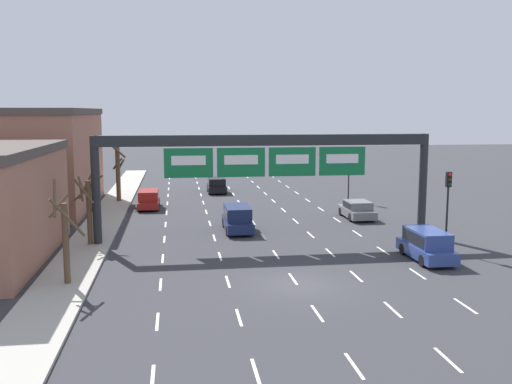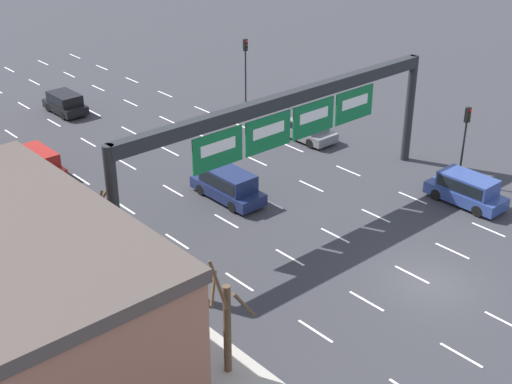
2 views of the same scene
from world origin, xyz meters
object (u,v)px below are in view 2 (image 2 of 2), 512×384
Objects in this scene: suv_navy at (228,183)px; tree_bare_second at (107,236)px; traffic_light_near_gantry at (466,130)px; tree_bare_closest at (227,322)px; suv_blue at (467,188)px; sign_gantry at (288,118)px; suv_black at (65,102)px; suv_red at (37,161)px; traffic_light_mid_block at (246,58)px; car_grey at (307,129)px.

tree_bare_second is (-9.70, -3.21, 1.61)m from suv_navy.
tree_bare_closest is (-21.39, -4.05, -0.93)m from traffic_light_near_gantry.
suv_navy reaches higher than suv_blue.
sign_gantry is 11.27m from suv_blue.
traffic_light_near_gantry is at bearing -22.87° from sign_gantry.
suv_red is at bearing -126.54° from suv_black.
tree_bare_closest is at bearing -131.91° from traffic_light_mid_block.
traffic_light_mid_block is (2.09, 21.62, 2.58)m from suv_blue.
traffic_light_near_gantry is at bearing -32.65° from suv_navy.
sign_gantry reaches higher than traffic_light_mid_block.
suv_blue is 0.90× the size of tree_bare_closest.
sign_gantry reaches higher than tree_bare_closest.
car_grey is 12.82m from suv_blue.
tree_bare_second is (-19.55, -6.62, 1.85)m from car_grey.
suv_red reaches higher than car_grey.
tree_bare_closest is at bearing -88.95° from tree_bare_second.
traffic_light_near_gantry reaches higher than suv_red.
car_grey is 0.97× the size of suv_blue.
sign_gantry is 4.38× the size of traffic_light_mid_block.
suv_blue is at bearing 6.60° from tree_bare_closest.
traffic_light_near_gantry reaches higher than suv_blue.
tree_bare_second is (-21.56, -15.43, -0.95)m from traffic_light_mid_block.
tree_bare_closest is at bearing -107.00° from suv_black.
suv_red is at bearing 82.48° from tree_bare_closest.
suv_navy is 12.38m from suv_red.
traffic_light_mid_block is 0.99× the size of tree_bare_closest.
tree_bare_second is at bearing -161.29° from car_grey.
sign_gantry is at bearing 37.20° from tree_bare_closest.
traffic_light_mid_block reaches higher than tree_bare_second.
suv_navy is 14.28m from traffic_light_near_gantry.
suv_navy is 19.28m from suv_black.
suv_black is 0.79× the size of traffic_light_mid_block.
traffic_light_mid_block is at bearing 5.44° from suv_red.
suv_red is 25.76m from suv_blue.
tree_bare_closest reaches higher than tree_bare_second.
suv_navy is 10.34m from tree_bare_second.
tree_bare_closest is at bearing -142.80° from sign_gantry.
traffic_light_near_gantry is 19.81m from traffic_light_mid_block.
car_grey is 10.43m from suv_navy.
suv_blue is 1.15× the size of suv_black.
suv_red is 10.98m from suv_black.
sign_gantry reaches higher than suv_navy.
suv_blue is (-0.08, -12.81, 0.22)m from car_grey.
tree_bare_closest reaches higher than suv_blue.
sign_gantry is 5.01× the size of suv_red.
tree_bare_second is at bearing 162.35° from suv_blue.
suv_navy is at bearing 147.35° from traffic_light_near_gantry.
tree_bare_second reaches higher than suv_red.
traffic_light_mid_block is (11.96, -7.06, 2.68)m from suv_black.
tree_bare_closest is 8.43m from tree_bare_second.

